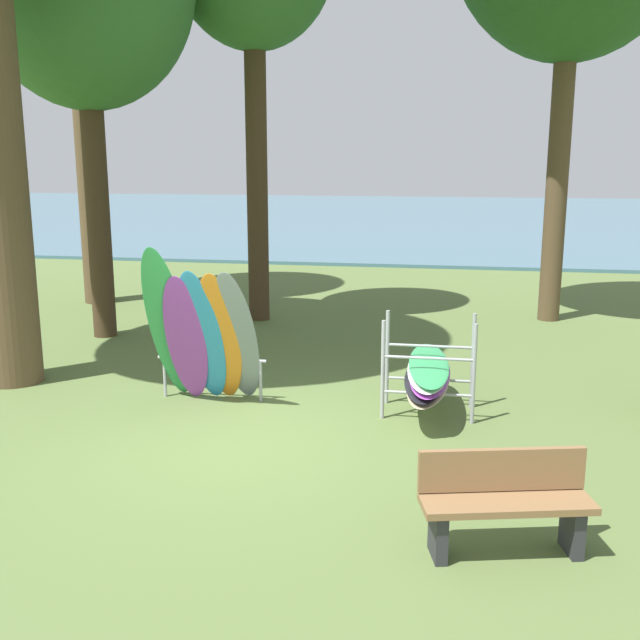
# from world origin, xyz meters

# --- Properties ---
(ground_plane) EXTENTS (80.00, 80.00, 0.00)m
(ground_plane) POSITION_xyz_m (0.00, 0.00, 0.00)
(ground_plane) COLOR #566B38
(lake_water) EXTENTS (80.00, 36.00, 0.10)m
(lake_water) POSITION_xyz_m (0.00, 31.88, 0.05)
(lake_water) COLOR #477084
(lake_water) RESTS_ON ground
(leaning_board_pile) EXTENTS (1.49, 1.14, 2.16)m
(leaning_board_pile) POSITION_xyz_m (-0.74, 1.13, 0.95)
(leaning_board_pile) COLOR #339E56
(leaning_board_pile) RESTS_ON ground
(board_storage_rack) EXTENTS (1.15, 2.13, 1.25)m
(board_storage_rack) POSITION_xyz_m (2.14, 1.38, 0.52)
(board_storage_rack) COLOR #9EA0A5
(board_storage_rack) RESTS_ON ground
(park_bench) EXTENTS (1.46, 0.73, 0.85)m
(park_bench) POSITION_xyz_m (2.89, -1.96, 0.45)
(park_bench) COLOR #2D2D33
(park_bench) RESTS_ON ground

